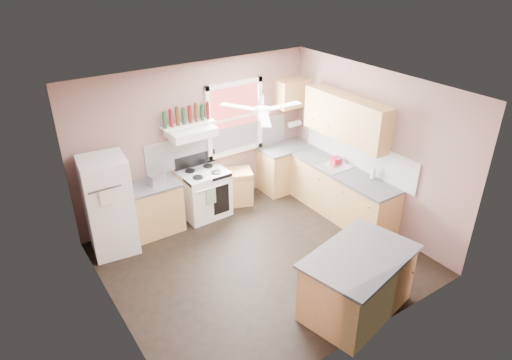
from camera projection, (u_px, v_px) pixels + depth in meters
floor at (261, 259)px, 7.18m from camera, size 4.50×4.50×0.00m
ceiling at (262, 92)px, 5.93m from camera, size 4.50×4.50×0.00m
wall_back at (197, 139)px, 8.04m from camera, size 4.50×0.05×2.70m
wall_right at (373, 148)px, 7.68m from camera, size 0.05×4.00×2.70m
wall_left at (105, 234)px, 5.43m from camera, size 0.05×4.00×2.70m
backsplash_back at (220, 143)px, 8.32m from camera, size 2.90×0.03×0.55m
backsplash_right at (357, 152)px, 7.96m from camera, size 0.03×2.60×0.55m
window_view at (234, 118)px, 8.27m from camera, size 1.00×0.02×1.20m
window_frame at (235, 118)px, 8.25m from camera, size 1.16×0.07×1.36m
refrigerator at (109, 206)px, 7.07m from camera, size 0.76×0.74×1.61m
base_cabinet_left at (153, 209)px, 7.70m from camera, size 0.90×0.60×0.86m
counter_left at (150, 185)px, 7.50m from camera, size 0.92×0.62×0.04m
toaster at (157, 178)px, 7.48m from camera, size 0.31×0.23×0.18m
stove at (204, 193)px, 8.18m from camera, size 0.82×0.67×0.86m
range_hood at (191, 132)px, 7.60m from camera, size 0.78×0.50×0.14m
bottle_shelf at (187, 124)px, 7.64m from camera, size 0.90×0.26×0.03m
cart at (234, 187)px, 8.59m from camera, size 0.78×0.66×0.66m
base_cabinet_corner at (285, 168)px, 9.09m from camera, size 1.00×0.60×0.86m
base_cabinet_right at (342, 194)px, 8.16m from camera, size 0.60×2.20×0.86m
counter_corner at (286, 147)px, 8.89m from camera, size 1.02×0.62×0.04m
counter_right at (343, 172)px, 7.95m from camera, size 0.62×2.22×0.04m
sink at (336, 167)px, 8.09m from camera, size 0.55×0.45×0.03m
faucet at (343, 161)px, 8.14m from camera, size 0.03×0.03×0.14m
upper_cabinet_right at (346, 118)px, 7.75m from camera, size 0.33×1.80×0.76m
upper_cabinet_corner at (292, 93)px, 8.61m from camera, size 0.60×0.33×0.52m
paper_towel at (295, 124)px, 8.99m from camera, size 0.26×0.12×0.12m
island at (357, 284)px, 6.01m from camera, size 1.59×1.19×0.86m
island_top at (360, 256)px, 5.80m from camera, size 1.69×1.29×0.04m
ceiling_fan_hub at (262, 111)px, 6.04m from camera, size 0.20×0.20×0.08m
soap_bottle at (373, 172)px, 7.61m from camera, size 0.13×0.13×0.24m
red_caddy at (336, 160)px, 8.21m from camera, size 0.19×0.13×0.10m
wine_bottles at (187, 115)px, 7.57m from camera, size 0.86×0.06×0.31m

